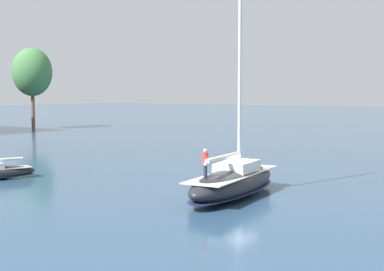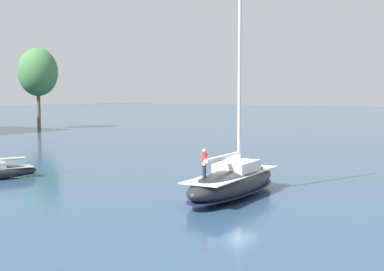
# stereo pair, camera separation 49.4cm
# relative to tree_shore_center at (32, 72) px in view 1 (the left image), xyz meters

# --- Properties ---
(ground_plane) EXTENTS (400.00, 400.00, 0.00)m
(ground_plane) POSITION_rel_tree_shore_center_xyz_m (-31.25, -57.60, -9.52)
(ground_plane) COLOR #2D4C6B
(tree_shore_center) EXTENTS (6.61, 6.61, 13.60)m
(tree_shore_center) POSITION_rel_tree_shore_center_xyz_m (0.00, 0.00, 0.00)
(tree_shore_center) COLOR brown
(tree_shore_center) RESTS_ON ground
(sailboat_main) EXTENTS (10.34, 3.94, 13.86)m
(sailboat_main) POSITION_rel_tree_shore_center_xyz_m (-31.23, -57.60, -8.58)
(sailboat_main) COLOR #232328
(sailboat_main) RESTS_ON ground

